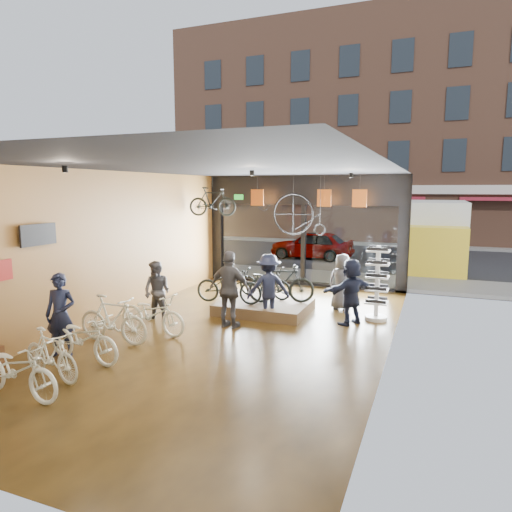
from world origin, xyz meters
The scene contains 33 objects.
ground_plane centered at (0.00, 0.00, -0.02)m, with size 7.00×12.00×0.04m, color black.
ceiling centered at (0.00, 0.00, 3.82)m, with size 7.00×12.00×0.04m, color black.
wall_left centered at (-3.52, 0.00, 1.90)m, with size 0.04×12.00×3.80m, color brown.
wall_right centered at (3.52, 0.00, 1.90)m, with size 0.04×12.00×3.80m, color beige.
storefront centered at (0.00, 6.00, 1.90)m, with size 7.00×0.26×3.80m, color black, non-canonical shape.
exit_sign centered at (-2.40, 5.88, 3.05)m, with size 0.35×0.06×0.18m, color #198C26.
street_road centered at (0.00, 15.00, -0.01)m, with size 30.00×18.00×0.02m, color black.
sidewalk_near centered at (0.00, 7.20, 0.06)m, with size 30.00×2.40×0.12m, color slate.
sidewalk_far centered at (0.00, 19.00, 0.06)m, with size 30.00×2.00×0.12m, color slate.
opposite_building centered at (0.00, 21.50, 7.00)m, with size 26.00×5.00×14.00m, color brown.
street_car centered at (-1.26, 12.00, 0.68)m, with size 1.59×3.96×1.35m, color gray.
box_truck centered at (4.26, 11.00, 1.41)m, with size 2.38×7.14×2.81m, color silver, non-canonical shape.
floor_bike_0 centered at (-1.87, -4.22, 0.47)m, with size 0.63×1.79×0.94m, color beige.
floor_bike_1 centered at (-1.92, -3.47, 0.45)m, with size 0.43×1.51×0.91m, color beige.
floor_bike_2 centered at (-1.99, -2.59, 0.47)m, with size 0.63×1.80×0.94m, color beige.
floor_bike_3 centered at (-2.16, -1.50, 0.53)m, with size 0.50×1.77×1.06m, color beige.
floor_bike_4 centered at (-1.73, -0.65, 0.48)m, with size 0.64×1.83×0.96m, color beige.
display_platform centered at (0.03, 2.03, 0.15)m, with size 2.40×1.80×0.30m, color #493A21.
display_bike_left centered at (-0.80, 1.56, 0.78)m, with size 0.64×1.83×0.96m, color black.
display_bike_mid centered at (0.49, 2.10, 0.83)m, with size 0.50×1.77×1.06m, color black.
display_bike_right centered at (-0.13, 2.49, 0.75)m, with size 0.59×1.70×0.89m, color black.
customer_0 centered at (-2.62, -2.50, 0.85)m, with size 0.62×0.41×1.69m, color #161C33.
customer_1 centered at (-2.17, 0.22, 0.78)m, with size 0.76×0.59×1.55m, color #3F3F44.
customer_2 centered at (-0.27, 0.47, 0.94)m, with size 1.10×0.46×1.88m, color #3F3F44.
customer_3 centered at (0.35, 1.49, 0.85)m, with size 1.09×0.63×1.69m, color #161C33.
customer_4 centered at (1.92, 3.12, 0.79)m, with size 0.77×0.50×1.57m, color #3F3F44.
customer_5 centered at (2.40, 1.84, 0.82)m, with size 1.53×0.49×1.65m, color #161C33.
sunglasses_rack centered at (2.95, 2.45, 0.96)m, with size 0.57×0.47×1.93m, color white, non-canonical shape.
penny_farthing centered at (0.31, 4.60, 2.50)m, with size 1.64×0.06×1.31m, color black, non-canonical shape.
hung_bike centered at (-2.61, 4.20, 2.93)m, with size 0.45×1.58×0.95m, color black.
jersey_left centered at (-1.42, 5.20, 3.05)m, with size 0.45×0.03×0.55m, color #CC5919.
jersey_mid centered at (0.88, 5.20, 3.05)m, with size 0.45×0.03×0.55m, color #CC5919.
jersey_right centered at (2.00, 5.20, 3.05)m, with size 0.45×0.03×0.55m, color #CC5919.
Camera 1 is at (4.27, -9.28, 3.34)m, focal length 32.00 mm.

